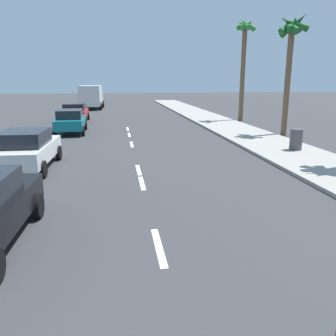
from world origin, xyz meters
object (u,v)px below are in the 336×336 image
parked_car_white (27,148)px  trash_bin_far (296,139)px  delivery_truck (91,96)px  parked_car_teal (70,121)px  palm_tree_far (291,41)px  palm_tree_distant (244,47)px  parked_car_red (75,112)px

parked_car_white → trash_bin_far: parked_car_white is taller
parked_car_white → delivery_truck: size_ratio=0.70×
parked_car_teal → palm_tree_far: bearing=-14.0°
parked_car_teal → trash_bin_far: bearing=-36.3°
palm_tree_distant → trash_bin_far: palm_tree_distant is taller
parked_car_white → delivery_truck: 29.78m
palm_tree_far → trash_bin_far: 7.46m
palm_tree_far → parked_car_teal: bearing=167.3°
palm_tree_far → palm_tree_distant: palm_tree_distant is taller
delivery_truck → palm_tree_distant: size_ratio=0.75×
parked_car_white → parked_car_teal: (0.55, 9.65, -0.00)m
parked_car_white → trash_bin_far: 12.31m
parked_car_teal → trash_bin_far: (11.67, -8.18, -0.19)m
parked_car_red → palm_tree_distant: palm_tree_distant is taller
parked_car_red → trash_bin_far: parked_car_red is taller
parked_car_white → parked_car_teal: size_ratio=1.05×
trash_bin_far → palm_tree_distant: bearing=81.4°
parked_car_red → palm_tree_distant: bearing=-5.0°
palm_tree_far → trash_bin_far: (-1.92, -5.11, -5.08)m
parked_car_red → delivery_truck: bearing=88.1°
palm_tree_distant → trash_bin_far: (-2.02, -13.33, -5.42)m
delivery_truck → palm_tree_far: size_ratio=0.85×
parked_car_teal → trash_bin_far: size_ratio=4.13×
parked_car_red → trash_bin_far: 18.94m
parked_car_red → palm_tree_distant: 15.07m
parked_car_teal → palm_tree_distant: size_ratio=0.50×
parked_car_red → parked_car_white: bearing=-90.3°
parked_car_red → palm_tree_far: size_ratio=0.60×
delivery_truck → trash_bin_far: delivery_truck is taller
parked_car_teal → palm_tree_far: 14.76m
parked_car_red → palm_tree_distant: (14.08, -1.28, 5.22)m
parked_car_teal → palm_tree_distant: (13.69, 5.15, 5.23)m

